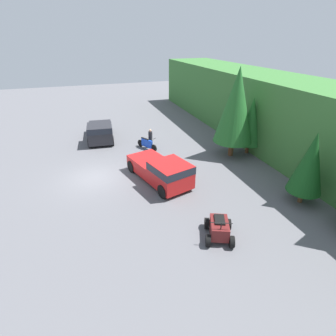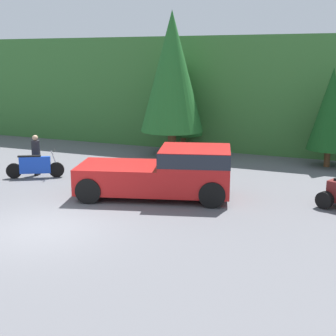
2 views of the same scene
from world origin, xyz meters
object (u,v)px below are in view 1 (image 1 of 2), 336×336
(quad_atv, at_px, (219,229))
(dirt_bike, at_px, (147,144))
(pickup_truck_second, at_px, (100,131))
(pickup_truck_red, at_px, (162,170))
(rider_person, at_px, (150,138))

(quad_atv, bearing_deg, dirt_bike, -154.31)
(pickup_truck_second, distance_m, quad_atv, 16.12)
(pickup_truck_red, distance_m, rider_person, 6.39)
(pickup_truck_red, xyz_separation_m, rider_person, (-6.33, 0.88, -0.03))
(quad_atv, bearing_deg, pickup_truck_red, -147.20)
(pickup_truck_second, distance_m, rider_person, 5.15)
(pickup_truck_red, relative_size, quad_atv, 2.56)
(pickup_truck_second, bearing_deg, quad_atv, 20.07)
(rider_person, bearing_deg, pickup_truck_red, -20.73)
(pickup_truck_red, height_order, pickup_truck_second, same)
(pickup_truck_red, bearing_deg, rider_person, 156.18)
(dirt_bike, relative_size, quad_atv, 0.94)
(pickup_truck_red, height_order, rider_person, pickup_truck_red)
(dirt_bike, xyz_separation_m, rider_person, (-0.22, 0.39, 0.45))
(pickup_truck_second, xyz_separation_m, dirt_bike, (3.41, 3.65, -0.48))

